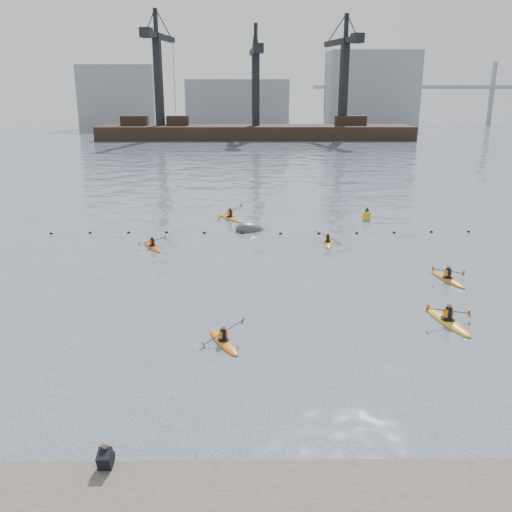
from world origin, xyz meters
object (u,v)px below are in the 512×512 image
object	(u,v)px
kayaker_1	(448,321)
kayaker_4	(448,279)
kayaker_0	(223,341)
kayaker_2	(153,246)
kayaker_5	(230,218)
kayaker_3	(328,243)
mooring_buoy	(250,230)
nav_buoy	(367,215)

from	to	relation	value
kayaker_1	kayaker_4	xyz separation A→B (m)	(2.16, 6.15, -0.01)
kayaker_0	kayaker_1	xyz separation A→B (m)	(10.74, 2.07, 0.02)
kayaker_2	kayaker_5	world-z (taller)	kayaker_5
kayaker_3	kayaker_5	xyz separation A→B (m)	(-7.45, 8.20, 0.02)
kayaker_1	kayaker_3	bearing A→B (deg)	91.43
kayaker_0	kayaker_1	distance (m)	10.94
kayaker_0	kayaker_2	world-z (taller)	kayaker_0
mooring_buoy	kayaker_1	bearing A→B (deg)	-62.42
kayaker_2	mooring_buoy	xyz separation A→B (m)	(6.99, 4.96, -0.09)
mooring_buoy	kayaker_4	bearing A→B (deg)	-46.01
kayaker_3	nav_buoy	xyz separation A→B (m)	(4.46, 7.69, 0.30)
kayaker_0	kayaker_1	bearing A→B (deg)	-14.09
kayaker_1	mooring_buoy	size ratio (longest dim) A/B	1.47
kayaker_3	kayaker_5	world-z (taller)	kayaker_5
kayaker_1	nav_buoy	distance (m)	21.93
kayaker_1	kayaker_2	world-z (taller)	kayaker_1
kayaker_5	nav_buoy	world-z (taller)	kayaker_5
kayaker_5	mooring_buoy	world-z (taller)	kayaker_5
kayaker_2	kayaker_4	bearing A→B (deg)	-50.48
mooring_buoy	kayaker_2	bearing A→B (deg)	-144.61
kayaker_0	kayaker_4	size ratio (longest dim) A/B	0.88
kayaker_0	kayaker_5	bearing A→B (deg)	66.31
kayaker_1	kayaker_5	xyz separation A→B (m)	(-11.29, 22.43, 0.00)
kayaker_1	nav_buoy	bearing A→B (deg)	74.71
nav_buoy	kayaker_5	bearing A→B (deg)	177.55
kayaker_2	mooring_buoy	world-z (taller)	mooring_buoy
kayaker_4	mooring_buoy	world-z (taller)	kayaker_4
kayaker_4	kayaker_5	size ratio (longest dim) A/B	0.97
kayaker_3	kayaker_0	bearing A→B (deg)	-107.84
kayaker_2	nav_buoy	world-z (taller)	nav_buoy
kayaker_3	kayaker_5	bearing A→B (deg)	137.35
kayaker_2	nav_buoy	distance (m)	19.19
kayaker_3	kayaker_1	bearing A→B (deg)	-69.79
kayaker_0	nav_buoy	size ratio (longest dim) A/B	2.32
kayaker_1	nav_buoy	world-z (taller)	nav_buoy
kayaker_5	kayaker_4	bearing A→B (deg)	-83.66
kayaker_4	kayaker_1	bearing A→B (deg)	55.69
kayaker_0	kayaker_5	xyz separation A→B (m)	(-0.55, 24.50, 0.02)
kayaker_0	kayaker_3	xyz separation A→B (m)	(6.90, 16.30, -0.00)
kayaker_2	mooring_buoy	bearing A→B (deg)	5.86
nav_buoy	kayaker_3	bearing A→B (deg)	-120.11
kayaker_5	kayaker_2	bearing A→B (deg)	-153.08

